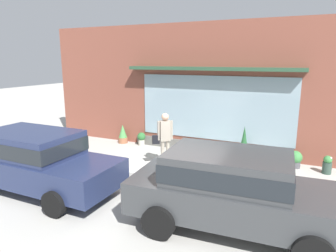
{
  "coord_description": "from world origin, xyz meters",
  "views": [
    {
      "loc": [
        3.19,
        -7.56,
        3.43
      ],
      "look_at": [
        -0.87,
        1.2,
        1.29
      ],
      "focal_mm": 32.31,
      "sensor_mm": 36.0,
      "label": 1
    }
  ],
  "objects": [
    {
      "name": "potted_plant_doorstep",
      "position": [
        1.37,
        2.55,
        0.59
      ],
      "size": [
        0.31,
        0.31,
        1.23
      ],
      "color": "#9E6042",
      "rests_on": "ground_plane"
    },
    {
      "name": "potted_plant_window_right",
      "position": [
        -2.77,
        2.74,
        0.3
      ],
      "size": [
        0.33,
        0.33,
        0.54
      ],
      "color": "#B7B2A3",
      "rests_on": "ground_plane"
    },
    {
      "name": "pedestrian_with_handbag",
      "position": [
        -0.85,
        0.88,
        1.04
      ],
      "size": [
        0.59,
        0.45,
        1.77
      ],
      "rotation": [
        0.0,
        0.0,
        3.79
      ],
      "color": "#9E9384",
      "rests_on": "ground_plane"
    },
    {
      "name": "potted_plant_low_front",
      "position": [
        -3.66,
        2.74,
        0.37
      ],
      "size": [
        0.39,
        0.39,
        0.78
      ],
      "color": "#9E6042",
      "rests_on": "ground_plane"
    },
    {
      "name": "potted_plant_window_center",
      "position": [
        -0.43,
        2.42,
        0.28
      ],
      "size": [
        0.28,
        0.28,
        0.56
      ],
      "color": "#33473D",
      "rests_on": "ground_plane"
    },
    {
      "name": "curb_strip",
      "position": [
        0.0,
        -0.2,
        0.06
      ],
      "size": [
        14.0,
        0.24,
        0.12
      ],
      "primitive_type": "cube",
      "color": "#B2B2AD",
      "rests_on": "ground_plane"
    },
    {
      "name": "storefront",
      "position": [
        0.0,
        3.19,
        2.33
      ],
      "size": [
        14.0,
        0.81,
        4.74
      ],
      "color": "brown",
      "rests_on": "ground_plane"
    },
    {
      "name": "potted_plant_by_entrance",
      "position": [
        3.02,
        2.58,
        0.3
      ],
      "size": [
        0.42,
        0.42,
        0.56
      ],
      "color": "#4C4C51",
      "rests_on": "ground_plane"
    },
    {
      "name": "fire_hydrant",
      "position": [
        0.01,
        0.92,
        0.42
      ],
      "size": [
        0.43,
        0.4,
        0.85
      ],
      "color": "#4C8C47",
      "rests_on": "ground_plane"
    },
    {
      "name": "parked_car_dark_gray",
      "position": [
        2.01,
        -1.88,
        0.93
      ],
      "size": [
        4.47,
        2.14,
        1.63
      ],
      "rotation": [
        0.0,
        0.0,
        0.06
      ],
      "color": "#383A3D",
      "rests_on": "ground_plane"
    },
    {
      "name": "potted_plant_near_hydrant",
      "position": [
        3.93,
        2.41,
        0.28
      ],
      "size": [
        0.27,
        0.27,
        0.57
      ],
      "color": "#33473D",
      "rests_on": "ground_plane"
    },
    {
      "name": "parked_car_navy",
      "position": [
        -3.18,
        -2.16,
        0.89
      ],
      "size": [
        4.53,
        1.97,
        1.59
      ],
      "rotation": [
        0.0,
        0.0,
        -0.01
      ],
      "color": "navy",
      "rests_on": "ground_plane"
    },
    {
      "name": "ground_plane",
      "position": [
        0.0,
        0.0,
        0.0
      ],
      "size": [
        60.0,
        60.0,
        0.0
      ],
      "primitive_type": "plane",
      "color": "#B2AFA8"
    }
  ]
}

